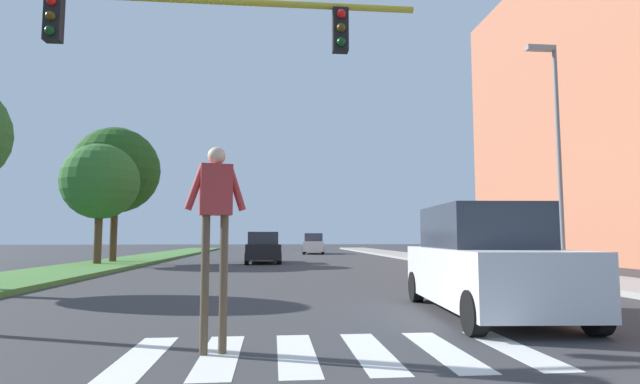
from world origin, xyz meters
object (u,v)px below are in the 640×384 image
(tree_far, at_px, (100,182))
(pedestrian_performer, at_px, (216,214))
(sedan_distant, at_px, (314,244))
(traffic_light_gantry, at_px, (50,60))
(suv_crossing, at_px, (485,262))
(sedan_midblock, at_px, (263,248))
(tree_distant, at_px, (116,170))
(street_lamp_right, at_px, (555,137))

(tree_far, height_order, pedestrian_performer, tree_far)
(sedan_distant, bearing_deg, tree_far, -124.05)
(traffic_light_gantry, relative_size, sedan_distant, 1.97)
(suv_crossing, bearing_deg, sedan_midblock, 103.37)
(traffic_light_gantry, height_order, pedestrian_performer, traffic_light_gantry)
(tree_distant, relative_size, sedan_midblock, 1.54)
(suv_crossing, bearing_deg, tree_distant, 124.08)
(sedan_distant, bearing_deg, street_lamp_right, -78.37)
(traffic_light_gantry, bearing_deg, street_lamp_right, 26.15)
(street_lamp_right, relative_size, pedestrian_performer, 3.01)
(traffic_light_gantry, height_order, suv_crossing, traffic_light_gantry)
(tree_far, xyz_separation_m, street_lamp_right, (17.33, -9.59, 0.54))
(tree_distant, distance_m, sedan_distant, 19.68)
(suv_crossing, bearing_deg, tree_far, 127.68)
(traffic_light_gantry, height_order, street_lamp_right, street_lamp_right)
(traffic_light_gantry, relative_size, sedan_midblock, 2.00)
(suv_crossing, height_order, sedan_distant, suv_crossing)
(pedestrian_performer, bearing_deg, tree_far, 112.55)
(suv_crossing, xyz_separation_m, sedan_distant, (-0.35, 33.12, -0.13))
(pedestrian_performer, xyz_separation_m, sedan_midblock, (0.15, 21.02, -0.88))
(pedestrian_performer, xyz_separation_m, suv_crossing, (4.53, 2.58, -0.73))
(street_lamp_right, distance_m, pedestrian_performer, 13.38)
(traffic_light_gantry, relative_size, suv_crossing, 1.92)
(tree_distant, height_order, traffic_light_gantry, tree_distant)
(street_lamp_right, bearing_deg, tree_far, 151.05)
(street_lamp_right, bearing_deg, sedan_midblock, 127.89)
(pedestrian_performer, relative_size, sedan_midblock, 0.55)
(tree_far, xyz_separation_m, pedestrian_performer, (7.59, -18.28, -2.39))
(suv_crossing, relative_size, sedan_midblock, 1.04)
(tree_far, relative_size, street_lamp_right, 0.77)
(tree_distant, bearing_deg, sedan_midblock, 4.12)
(tree_far, xyz_separation_m, sedan_distant, (11.77, 17.42, -3.25))
(pedestrian_performer, distance_m, sedan_midblock, 21.03)
(street_lamp_right, bearing_deg, sedan_distant, 101.63)
(tree_far, height_order, street_lamp_right, street_lamp_right)
(tree_far, xyz_separation_m, sedan_midblock, (7.74, 2.73, -3.27))
(pedestrian_performer, relative_size, suv_crossing, 0.53)
(street_lamp_right, bearing_deg, tree_distant, 145.79)
(pedestrian_performer, height_order, suv_crossing, pedestrian_performer)
(suv_crossing, bearing_deg, traffic_light_gantry, -178.63)
(street_lamp_right, xyz_separation_m, suv_crossing, (-5.20, -6.11, -3.66))
(tree_distant, xyz_separation_m, street_lamp_right, (17.30, -11.76, -0.31))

